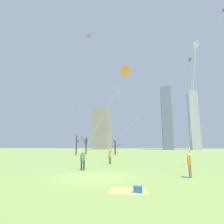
# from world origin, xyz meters

# --- Properties ---
(ground_plane) EXTENTS (400.00, 400.00, 0.00)m
(ground_plane) POSITION_xyz_m (0.00, 0.00, 0.00)
(ground_plane) COLOR olive
(kite_flyer_midfield_left_orange) EXTENTS (4.41, 3.32, 10.86)m
(kite_flyer_midfield_left_orange) POSITION_xyz_m (-1.29, 3.97, 2.95)
(kite_flyer_midfield_left_orange) COLOR black
(kite_flyer_midfield_left_orange) RESTS_ON ground
(kite_flyer_foreground_right_red) EXTENTS (14.16, 3.53, 16.85)m
(kite_flyer_foreground_right_red) POSITION_xyz_m (1.14, 9.21, 3.53)
(kite_flyer_foreground_right_red) COLOR #726656
(kite_flyer_foreground_right_red) RESTS_ON ground
(kite_flyer_midfield_center_white) EXTENTS (2.68, 5.55, 12.82)m
(kite_flyer_midfield_center_white) POSITION_xyz_m (6.94, 1.87, 2.48)
(kite_flyer_midfield_center_white) COLOR #726656
(kite_flyer_midfield_center_white) RESTS_ON ground
(distant_kite_drifting_right_green) EXTENTS (2.02, 2.25, 20.39)m
(distant_kite_drifting_right_green) POSITION_xyz_m (11.88, 26.22, 18.30)
(distant_kite_drifting_right_green) COLOR green
(distant_kite_drifting_right_green) RESTS_ON ground
(distant_kite_high_overhead_teal) EXTENTS (0.39, 4.85, 27.80)m
(distant_kite_high_overhead_teal) POSITION_xyz_m (-9.28, 21.14, 24.08)
(distant_kite_high_overhead_teal) COLOR teal
(distant_kite_high_overhead_teal) RESTS_ON ground
(distant_kite_low_near_trees_pink) EXTENTS (1.37, 4.98, 28.67)m
(distant_kite_low_near_trees_pink) POSITION_xyz_m (-10.53, 25.50, 25.64)
(distant_kite_low_near_trees_pink) COLOR pink
(distant_kite_low_near_trees_pink) RESTS_ON ground
(distant_kite_drifting_left_yellow) EXTENTS (0.80, 7.58, 16.95)m
(distant_kite_drifting_left_yellow) POSITION_xyz_m (-4.98, 34.69, 15.13)
(distant_kite_drifting_left_yellow) COLOR yellow
(distant_kite_drifting_left_yellow) RESTS_ON ground
(picnic_spot) EXTENTS (1.97, 1.63, 0.31)m
(picnic_spot) POSITION_xyz_m (3.38, -3.83, 0.09)
(picnic_spot) COLOR #D8BF4C
(picnic_spot) RESTS_ON ground
(bare_tree_rightmost) EXTENTS (2.43, 1.67, 4.98)m
(bare_tree_rightmost) POSITION_xyz_m (-15.39, 32.06, 2.62)
(bare_tree_rightmost) COLOR #4C3828
(bare_tree_rightmost) RESTS_ON ground
(bare_tree_center) EXTENTS (2.40, 2.62, 4.91)m
(bare_tree_center) POSITION_xyz_m (-15.09, 37.78, 2.52)
(bare_tree_center) COLOR #4C3828
(bare_tree_center) RESTS_ON ground
(bare_tree_left_of_center) EXTENTS (2.52, 2.11, 3.86)m
(bare_tree_left_of_center) POSITION_xyz_m (-6.14, 35.38, 1.95)
(bare_tree_left_of_center) COLOR #4C3828
(bare_tree_left_of_center) RESTS_ON ground
(skyline_slender_spire) EXTENTS (11.45, 11.37, 29.50)m
(skyline_slender_spire) POSITION_xyz_m (-35.32, 122.86, 14.75)
(skyline_slender_spire) COLOR gray
(skyline_slender_spire) RESTS_ON ground
(skyline_mid_tower_left) EXTENTS (6.36, 11.33, 41.00)m
(skyline_mid_tower_left) POSITION_xyz_m (10.96, 116.58, 20.50)
(skyline_mid_tower_left) COLOR slate
(skyline_mid_tower_left) RESTS_ON ground
(skyline_tall_tower) EXTENTS (5.16, 9.77, 43.15)m
(skyline_tall_tower) POSITION_xyz_m (26.90, 113.28, 18.17)
(skyline_tall_tower) COLOR #B2B2B7
(skyline_tall_tower) RESTS_ON ground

